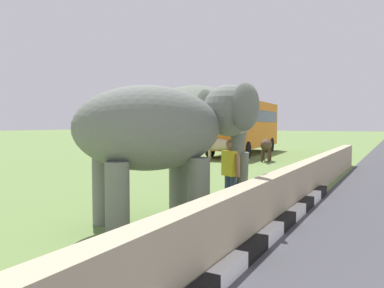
{
  "coord_description": "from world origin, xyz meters",
  "views": [
    {
      "loc": [
        -3.3,
        2.29,
        2.01
      ],
      "look_at": [
        3.31,
        6.02,
        1.6
      ],
      "focal_mm": 34.52,
      "sensor_mm": 36.0,
      "label": 1
    }
  ],
  "objects_px": {
    "bus_orange": "(243,123)",
    "cow_near": "(266,145)",
    "elephant": "(168,130)",
    "cow_mid": "(219,145)",
    "person_handler": "(231,171)"
  },
  "relations": [
    {
      "from": "elephant",
      "to": "cow_mid",
      "type": "bearing_deg",
      "value": 20.49
    },
    {
      "from": "person_handler",
      "to": "bus_orange",
      "type": "relative_size",
      "value": 0.17
    },
    {
      "from": "elephant",
      "to": "bus_orange",
      "type": "distance_m",
      "value": 17.7
    },
    {
      "from": "person_handler",
      "to": "cow_mid",
      "type": "distance_m",
      "value": 11.42
    },
    {
      "from": "cow_mid",
      "to": "person_handler",
      "type": "bearing_deg",
      "value": -153.34
    },
    {
      "from": "cow_near",
      "to": "cow_mid",
      "type": "xyz_separation_m",
      "value": [
        -1.18,
        2.25,
        0.0
      ]
    },
    {
      "from": "bus_orange",
      "to": "elephant",
      "type": "bearing_deg",
      "value": -163.42
    },
    {
      "from": "elephant",
      "to": "person_handler",
      "type": "xyz_separation_m",
      "value": [
        1.49,
        -0.75,
        -0.96
      ]
    },
    {
      "from": "person_handler",
      "to": "bus_orange",
      "type": "height_order",
      "value": "bus_orange"
    },
    {
      "from": "cow_near",
      "to": "cow_mid",
      "type": "height_order",
      "value": "same"
    },
    {
      "from": "elephant",
      "to": "cow_near",
      "type": "distance_m",
      "value": 13.08
    },
    {
      "from": "bus_orange",
      "to": "person_handler",
      "type": "bearing_deg",
      "value": -159.43
    },
    {
      "from": "bus_orange",
      "to": "cow_near",
      "type": "distance_m",
      "value": 5.19
    },
    {
      "from": "bus_orange",
      "to": "cow_near",
      "type": "xyz_separation_m",
      "value": [
        -4.1,
        -2.94,
        -1.21
      ]
    },
    {
      "from": "elephant",
      "to": "cow_near",
      "type": "bearing_deg",
      "value": 9.34
    }
  ]
}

